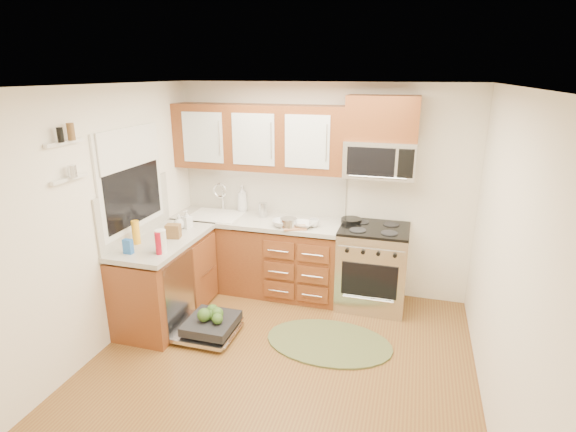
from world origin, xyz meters
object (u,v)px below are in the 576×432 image
(upper_cabinets, at_px, (259,138))
(range, at_px, (372,267))
(skillet, at_px, (351,220))
(paper_towel_roll, at_px, (161,241))
(bowl_b, at_px, (283,223))
(rug, at_px, (329,342))
(bowl_a, at_px, (303,225))
(sink, at_px, (216,225))
(dishwasher, at_px, (208,326))
(cup, at_px, (314,223))
(cutting_board, at_px, (295,228))
(stock_pot, at_px, (289,223))
(microwave, at_px, (380,159))

(upper_cabinets, distance_m, range, 1.99)
(skillet, xyz_separation_m, paper_towel_roll, (-1.65, -1.35, 0.07))
(range, relative_size, bowl_b, 3.89)
(rug, distance_m, bowl_a, 1.33)
(sink, distance_m, dishwasher, 1.38)
(paper_towel_roll, relative_size, cup, 1.98)
(paper_towel_roll, bearing_deg, bowl_a, 44.11)
(bowl_b, bearing_deg, cutting_board, -11.46)
(upper_cabinets, height_order, bowl_a, upper_cabinets)
(sink, bearing_deg, stock_pot, -11.42)
(skillet, height_order, bowl_a, skillet)
(range, bearing_deg, sink, -179.70)
(microwave, relative_size, bowl_b, 3.11)
(sink, distance_m, rug, 2.02)
(cup, bearing_deg, stock_pot, -157.02)
(cutting_board, bearing_deg, upper_cabinets, 146.57)
(rug, distance_m, bowl_b, 1.40)
(sink, relative_size, bowl_b, 2.54)
(sink, bearing_deg, upper_cabinets, 16.45)
(bowl_a, bearing_deg, dishwasher, -127.07)
(sink, distance_m, stock_pot, 1.03)
(range, bearing_deg, rug, -108.41)
(upper_cabinets, relative_size, microwave, 2.70)
(upper_cabinets, distance_m, cup, 1.19)
(upper_cabinets, xyz_separation_m, bowl_b, (0.39, -0.32, -0.91))
(dishwasher, bearing_deg, paper_towel_roll, -164.06)
(upper_cabinets, xyz_separation_m, cup, (0.73, -0.24, -0.90))
(rug, relative_size, cup, 10.97)
(cutting_board, bearing_deg, bowl_a, 43.70)
(range, distance_m, dishwasher, 1.95)
(upper_cabinets, bearing_deg, rug, -44.61)
(paper_towel_roll, relative_size, bowl_a, 0.98)
(rug, height_order, bowl_b, bowl_b)
(sink, bearing_deg, skillet, 4.21)
(dishwasher, bearing_deg, bowl_a, 52.93)
(range, height_order, bowl_a, bowl_a)
(cup, bearing_deg, range, 8.15)
(cutting_board, xyz_separation_m, cup, (0.20, 0.11, 0.04))
(skillet, distance_m, bowl_b, 0.79)
(upper_cabinets, height_order, stock_pot, upper_cabinets)
(dishwasher, bearing_deg, microwave, 39.07)
(microwave, relative_size, dishwasher, 1.09)
(dishwasher, bearing_deg, skillet, 44.58)
(microwave, xyz_separation_m, cup, (-0.67, -0.22, -0.73))
(sink, bearing_deg, paper_towel_roll, -90.00)
(microwave, bearing_deg, range, -90.00)
(dishwasher, bearing_deg, stock_pot, 56.88)
(dishwasher, distance_m, rug, 1.25)
(skillet, bearing_deg, paper_towel_roll, -140.65)
(upper_cabinets, xyz_separation_m, dishwasher, (-0.13, -1.27, -1.77))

